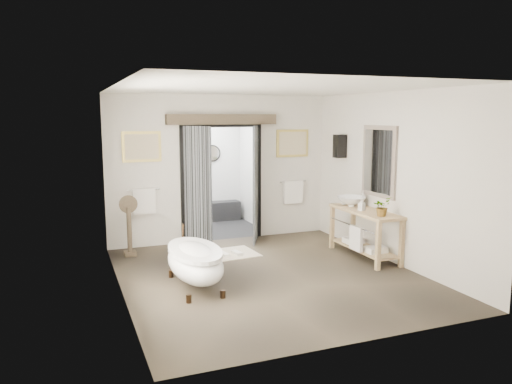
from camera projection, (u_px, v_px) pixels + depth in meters
ground_plane at (270, 276)px, 7.84m from camera, size 5.00×5.00×0.00m
room_shell at (271, 159)px, 7.43m from camera, size 4.52×5.02×2.91m
shower_room at (202, 186)px, 11.37m from camera, size 2.22×2.01×2.51m
back_wall_dressing at (224, 164)px, 9.73m from camera, size 3.82×0.77×2.52m
clawfoot_tub at (195, 261)px, 7.27m from camera, size 0.73×1.63×0.80m
vanity at (364, 229)px, 8.79m from camera, size 0.57×1.60×0.85m
pedestal_mirror at (129, 230)px, 8.90m from camera, size 0.33×0.21×1.10m
rug at (223, 254)px, 9.01m from camera, size 1.26×0.90×0.01m
slippers at (231, 254)px, 8.95m from camera, size 0.40×0.28×0.05m
basin at (351, 201)px, 9.11m from camera, size 0.67×0.67×0.18m
plant at (382, 207)px, 8.21m from camera, size 0.36×0.33×0.32m
soap_bottle_a at (362, 205)px, 8.71m from camera, size 0.12×0.12×0.21m
soap_bottle_b at (344, 201)px, 9.26m from camera, size 0.15×0.15×0.15m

